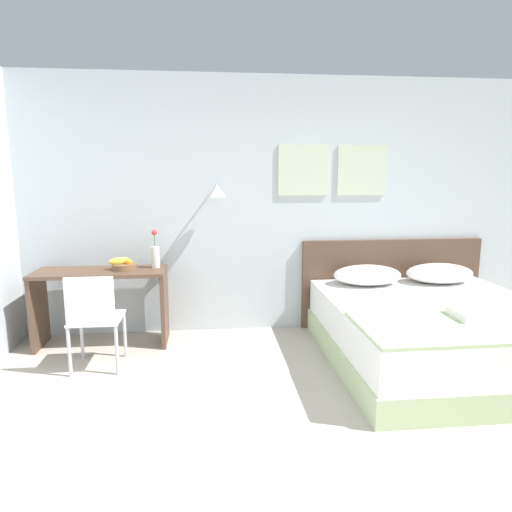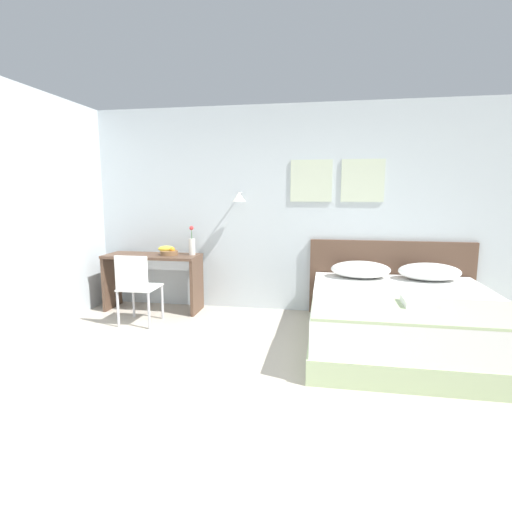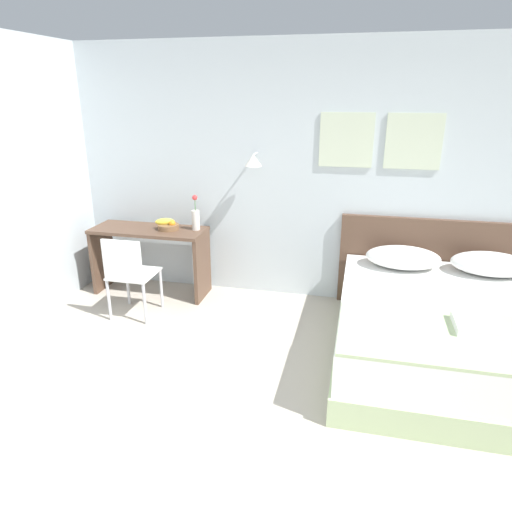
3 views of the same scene
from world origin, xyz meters
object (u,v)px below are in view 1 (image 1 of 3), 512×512
object	(u,v)px
pillow_right	(439,273)
desk_chair	(94,314)
desk	(101,293)
throw_blanket	(479,325)
bed	(437,334)
folded_towel_near_foot	(472,313)
flower_vase	(155,254)
fruit_bowl	(123,265)
pillow_left	(367,275)
headboard	(391,283)

from	to	relation	value
pillow_right	desk_chair	distance (m)	3.42
desk	desk_chair	world-z (taller)	desk_chair
throw_blanket	desk	world-z (taller)	desk
throw_blanket	desk_chair	bearing A→B (deg)	165.98
bed	desk	xyz separation A→B (m)	(-3.05, 0.78, 0.26)
folded_towel_near_foot	flower_vase	bearing A→B (deg)	152.91
bed	flower_vase	world-z (taller)	flower_vase
folded_towel_near_foot	fruit_bowl	bearing A→B (deg)	156.31
fruit_bowl	flower_vase	size ratio (longest dim) A/B	0.70
bed	pillow_right	world-z (taller)	pillow_right
desk	desk_chair	distance (m)	0.64
pillow_right	desk_chair	world-z (taller)	desk_chair
folded_towel_near_foot	bed	bearing A→B (deg)	93.51
desk	flower_vase	world-z (taller)	flower_vase
pillow_right	desk	distance (m)	3.44
pillow_left	bed	bearing A→B (deg)	-62.65
pillow_right	desk	bearing A→B (deg)	179.53
folded_towel_near_foot	fruit_bowl	xyz separation A→B (m)	(-2.86, 1.25, 0.20)
throw_blanket	flower_vase	distance (m)	2.93
throw_blanket	desk	bearing A→B (deg)	155.72
headboard	throw_blanket	world-z (taller)	headboard
throw_blanket	folded_towel_near_foot	xyz separation A→B (m)	(0.03, 0.14, 0.04)
pillow_left	throw_blanket	size ratio (longest dim) A/B	0.38
desk_chair	fruit_bowl	xyz separation A→B (m)	(0.14, 0.66, 0.29)
headboard	fruit_bowl	world-z (taller)	headboard
folded_towel_near_foot	flower_vase	distance (m)	2.88
bed	flower_vase	xyz separation A→B (m)	(-2.53, 0.86, 0.61)
fruit_bowl	desk	bearing A→B (deg)	-173.89
desk_chair	bed	bearing A→B (deg)	-2.82
bed	desk_chair	distance (m)	2.99
headboard	desk	xyz separation A→B (m)	(-3.05, -0.28, 0.05)
folded_towel_near_foot	flower_vase	xyz separation A→B (m)	(-2.56, 1.31, 0.28)
bed	pillow_right	distance (m)	0.92
pillow_right	fruit_bowl	bearing A→B (deg)	179.09
desk_chair	throw_blanket	bearing A→B (deg)	-14.02
pillow_right	folded_towel_near_foot	bearing A→B (deg)	-106.69
folded_towel_near_foot	throw_blanket	bearing A→B (deg)	-100.93
headboard	flower_vase	xyz separation A→B (m)	(-2.53, -0.20, 0.40)
folded_towel_near_foot	flower_vase	world-z (taller)	flower_vase
throw_blanket	fruit_bowl	size ratio (longest dim) A/B	6.86
desk	fruit_bowl	distance (m)	0.35
folded_towel_near_foot	headboard	bearing A→B (deg)	91.05
bed	folded_towel_near_foot	xyz separation A→B (m)	(0.03, -0.45, 0.33)
headboard	flower_vase	world-z (taller)	flower_vase
desk	desk_chair	xyz separation A→B (m)	(0.08, -0.63, -0.02)
headboard	pillow_left	xyz separation A→B (m)	(-0.39, -0.31, 0.16)
headboard	pillow_right	bearing A→B (deg)	-38.17
flower_vase	fruit_bowl	bearing A→B (deg)	-170.19
pillow_left	flower_vase	bearing A→B (deg)	177.22
pillow_left	desk	size ratio (longest dim) A/B	0.56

